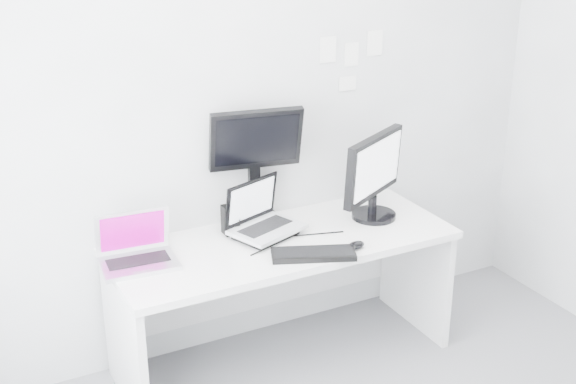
% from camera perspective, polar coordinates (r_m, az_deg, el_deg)
% --- Properties ---
extents(back_wall, '(3.60, 0.00, 3.60)m').
position_cam_1_polar(back_wall, '(4.11, -2.63, 6.19)').
color(back_wall, silver).
rests_on(back_wall, ground).
extents(desk, '(1.80, 0.70, 0.73)m').
position_cam_1_polar(desk, '(4.19, -0.37, -8.05)').
color(desk, white).
rests_on(desk, ground).
extents(macbook, '(0.38, 0.30, 0.27)m').
position_cam_1_polar(macbook, '(3.77, -11.05, -3.52)').
color(macbook, silver).
rests_on(macbook, desk).
extents(speaker, '(0.09, 0.09, 0.16)m').
position_cam_1_polar(speaker, '(4.08, -4.26, -2.04)').
color(speaker, black).
rests_on(speaker, desk).
extents(dell_laptop, '(0.44, 0.39, 0.30)m').
position_cam_1_polar(dell_laptop, '(4.01, -1.54, -1.32)').
color(dell_laptop, silver).
rests_on(dell_laptop, desk).
extents(rear_monitor, '(0.51, 0.26, 0.67)m').
position_cam_1_polar(rear_monitor, '(4.11, -2.42, 2.01)').
color(rear_monitor, black).
rests_on(rear_monitor, desk).
extents(samsung_monitor, '(0.59, 0.47, 0.49)m').
position_cam_1_polar(samsung_monitor, '(4.23, 6.45, 1.19)').
color(samsung_monitor, black).
rests_on(samsung_monitor, desk).
extents(keyboard, '(0.44, 0.29, 0.03)m').
position_cam_1_polar(keyboard, '(3.84, 1.88, -4.59)').
color(keyboard, black).
rests_on(keyboard, desk).
extents(mouse, '(0.12, 0.09, 0.03)m').
position_cam_1_polar(mouse, '(3.94, 5.03, -3.93)').
color(mouse, black).
rests_on(mouse, desk).
extents(wall_note_0, '(0.10, 0.00, 0.14)m').
position_cam_1_polar(wall_note_0, '(4.24, 2.96, 10.43)').
color(wall_note_0, white).
rests_on(wall_note_0, back_wall).
extents(wall_note_1, '(0.09, 0.00, 0.13)m').
position_cam_1_polar(wall_note_1, '(4.33, 4.69, 10.06)').
color(wall_note_1, white).
rests_on(wall_note_1, back_wall).
extents(wall_note_2, '(0.10, 0.00, 0.14)m').
position_cam_1_polar(wall_note_2, '(4.40, 6.41, 10.85)').
color(wall_note_2, white).
rests_on(wall_note_2, back_wall).
extents(wall_note_3, '(0.11, 0.00, 0.08)m').
position_cam_1_polar(wall_note_3, '(4.35, 4.40, 7.98)').
color(wall_note_3, white).
rests_on(wall_note_3, back_wall).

